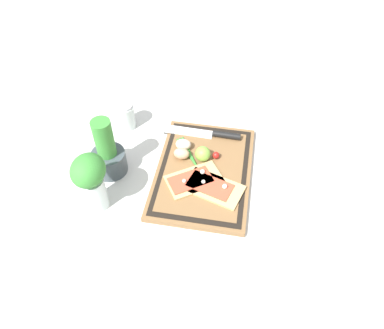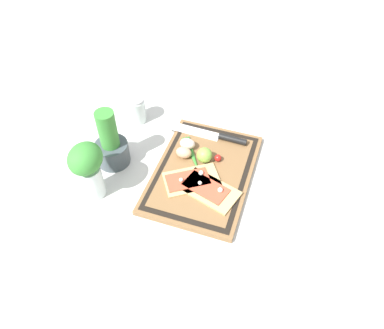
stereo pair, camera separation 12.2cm
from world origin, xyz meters
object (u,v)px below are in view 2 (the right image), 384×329
Objects in this scene: pizza_slice_near at (209,190)px; egg_brown at (184,153)px; knife at (220,137)px; herb_pot at (111,146)px; pizza_slice_far at (191,180)px; lime at (205,155)px; sauce_jar at (136,111)px; herb_glass at (88,167)px; egg_pink at (187,144)px; cherry_tomato_red at (218,158)px.

egg_brown is (0.11, 0.12, 0.01)m from pizza_slice_near.
knife is 0.38m from herb_pot.
pizza_slice_far is 0.10m from lime.
sauce_jar is 0.37m from herb_glass.
egg_brown is 0.25× the size of herb_pot.
egg_pink is at bearing -39.87° from herb_glass.
egg_pink is at bearing -112.76° from sauce_jar.
egg_brown is 0.24m from herb_pot.
sauce_jar is at bearing 54.62° from pizza_slice_near.
knife is 0.12m from egg_pink.
knife is at bearing -93.03° from sauce_jar.
egg_pink is at bearing -62.00° from herb_pot.
cherry_tomato_red is at bearing -27.14° from pizza_slice_far.
sauce_jar is at bearing 86.97° from knife.
knife is 0.11m from cherry_tomato_red.
lime is 0.24× the size of herb_pot.
pizza_slice_far is 1.96× the size of sauce_jar.
cherry_tomato_red is at bearing -109.27° from sauce_jar.
pizza_slice_near is 3.79× the size of egg_brown.
pizza_slice_far is at bearing 171.53° from lime.
pizza_slice_near and cherry_tomato_red have the same top height.
egg_brown is at bearing -177.41° from egg_pink.
herb_glass reaches higher than pizza_slice_far.
herb_pot is at bearing 1.96° from herb_glass.
egg_brown is (-0.12, 0.09, 0.01)m from knife.
pizza_slice_near reaches higher than knife.
herb_pot reaches higher than egg_brown.
pizza_slice_near is 0.24m from knife.
egg_pink reaches higher than knife.
pizza_slice_far is (0.02, 0.07, 0.00)m from pizza_slice_near.
herb_pot is at bearing 105.33° from lime.
lime reaches higher than pizza_slice_far.
herb_pot is at bearing 118.00° from egg_pink.
pizza_slice_far is 0.95× the size of herb_pot.
egg_pink is 0.26m from herb_pot.
pizza_slice_near is 0.17m from egg_brown.
lime is at bearing 170.46° from knife.
pizza_slice_near is at bearing -107.40° from pizza_slice_far.
herb_glass is at bearing -178.04° from herb_pot.
egg_pink reaches higher than cherry_tomato_red.
egg_brown is 1.04× the size of lime.
sauce_jar is (0.24, 0.29, 0.02)m from pizza_slice_far.
pizza_slice_near is 0.07m from pizza_slice_far.
sauce_jar reaches higher than cherry_tomato_red.
herb_pot reaches higher than egg_pink.
egg_pink reaches higher than pizza_slice_near.
herb_glass is at bearing 125.46° from cherry_tomato_red.
herb_pot is (0.02, 0.28, 0.05)m from pizza_slice_far.
lime reaches higher than cherry_tomato_red.
herb_pot reaches higher than cherry_tomato_red.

